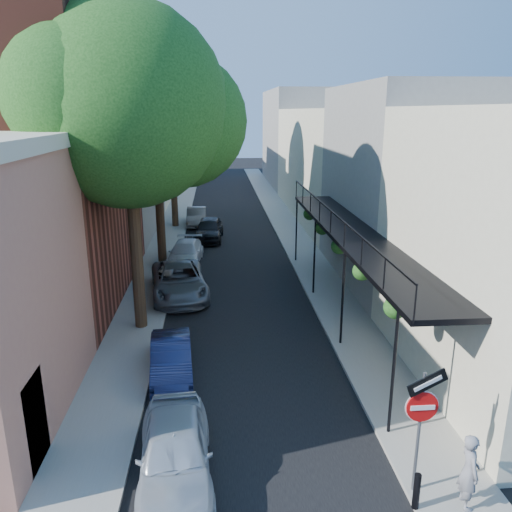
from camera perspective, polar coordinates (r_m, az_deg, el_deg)
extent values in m
cube|color=black|center=(38.33, -3.15, 4.41)|extent=(6.00, 64.00, 0.01)
cube|color=gray|center=(38.44, -9.14, 4.35)|extent=(2.00, 64.00, 0.12)
cube|color=gray|center=(38.62, 2.81, 4.59)|extent=(2.00, 64.00, 0.12)
cube|color=beige|center=(12.73, -24.00, -16.90)|extent=(0.10, 1.20, 2.20)
cube|color=gray|center=(21.90, -16.09, 16.01)|extent=(0.06, 7.00, 4.00)
cube|color=gray|center=(34.64, -18.37, 9.88)|extent=(8.00, 12.00, 9.00)
cube|color=beige|center=(48.28, -14.57, 12.36)|extent=(8.00, 16.00, 10.00)
cube|color=tan|center=(62.16, -12.33, 12.35)|extent=(8.00, 12.00, 8.00)
cube|color=gray|center=(24.81, 19.14, 7.58)|extent=(8.00, 10.00, 9.00)
cube|color=beige|center=(38.98, 10.33, 10.32)|extent=(8.00, 20.00, 8.00)
cube|color=gray|center=(56.45, 5.69, 13.29)|extent=(8.00, 16.00, 10.00)
cube|color=black|center=(18.74, 11.31, 2.47)|extent=(2.00, 16.00, 0.15)
cube|color=black|center=(18.32, 8.59, 5.11)|extent=(0.05, 16.00, 0.05)
cylinder|color=black|center=(12.83, 15.43, -12.56)|extent=(0.08, 0.08, 3.40)
cylinder|color=black|center=(26.54, 4.64, 3.03)|extent=(0.08, 0.08, 3.40)
sphere|color=#174112|center=(13.25, 15.62, -5.68)|extent=(0.60, 0.60, 0.60)
sphere|color=#174112|center=(18.70, 9.47, 1.11)|extent=(0.60, 0.60, 0.60)
sphere|color=#174112|center=(24.41, 6.14, 4.79)|extent=(0.60, 0.60, 0.60)
cylinder|color=#595B60|center=(11.39, 18.06, -18.94)|extent=(0.07, 0.07, 2.90)
cylinder|color=red|center=(10.98, 18.47, -16.05)|extent=(0.66, 0.04, 0.66)
cube|color=white|center=(10.96, 18.53, -16.13)|extent=(0.50, 0.02, 0.10)
cylinder|color=white|center=(11.00, 18.43, -16.00)|extent=(0.70, 0.02, 0.70)
cube|color=black|center=(10.72, 19.01, -13.55)|extent=(0.89, 0.15, 0.58)
cube|color=white|center=(10.69, 19.07, -13.62)|extent=(0.60, 0.10, 0.31)
cylinder|color=black|center=(11.54, 17.87, -24.22)|extent=(0.14, 0.14, 0.80)
cylinder|color=#362715|center=(18.28, -13.62, 1.98)|extent=(0.44, 0.44, 7.00)
sphere|color=#174112|center=(17.75, -14.62, 16.26)|extent=(6.80, 6.80, 6.80)
sphere|color=#174112|center=(18.57, -8.62, 15.02)|extent=(4.76, 4.76, 4.76)
cylinder|color=#362715|center=(26.10, -10.95, 5.56)|extent=(0.44, 0.44, 6.30)
sphere|color=#174112|center=(25.68, -11.45, 14.47)|extent=(6.00, 6.00, 6.00)
sphere|color=#174112|center=(26.47, -7.84, 13.60)|extent=(4.20, 4.20, 4.20)
cylinder|color=#362715|center=(34.88, -9.44, 9.15)|extent=(0.44, 0.44, 7.35)
sphere|color=#174112|center=(34.63, -9.82, 16.93)|extent=(7.00, 7.00, 7.00)
sphere|color=#174112|center=(35.57, -6.70, 16.22)|extent=(4.90, 4.90, 4.90)
imported|color=#ABB4BD|center=(11.88, -9.24, -21.21)|extent=(1.88, 4.09, 1.36)
imported|color=#151D44|center=(15.81, -9.66, -11.46)|extent=(1.51, 3.56, 1.14)
imported|color=slate|center=(22.13, -8.77, -2.84)|extent=(2.95, 5.26, 1.39)
imported|color=white|center=(26.76, -8.06, 0.33)|extent=(1.96, 4.19, 1.18)
imported|color=black|center=(31.58, -5.38, 3.09)|extent=(1.93, 4.23, 1.41)
imported|color=slate|center=(35.79, -6.82, 4.48)|extent=(1.36, 3.81, 1.25)
imported|color=gray|center=(11.68, 23.18, -21.66)|extent=(0.44, 0.63, 1.63)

